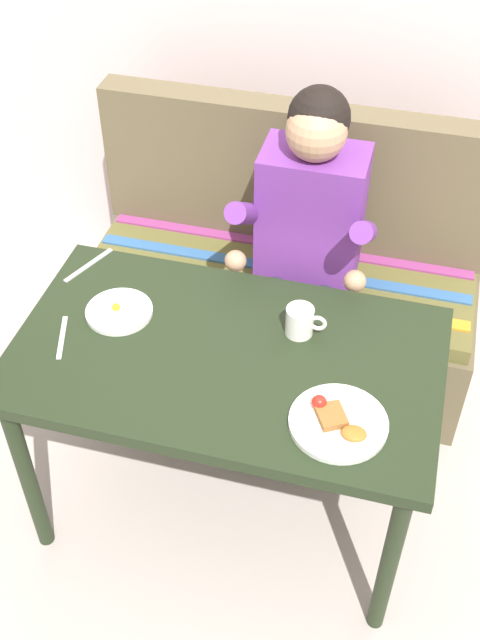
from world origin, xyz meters
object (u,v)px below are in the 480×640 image
Objects in this scene: coffee_mug at (301,321)px; knife at (89,265)px; plate_breakfast at (338,422)px; person at (307,233)px; fork at (62,337)px; couch at (282,288)px; table at (226,373)px; plate_eggs at (119,311)px.

coffee_mug is 0.71m from knife.
plate_breakfast is 2.15× the size of coffee_mug.
person reaches higher than fork.
couch is 0.46m from person.
knife is at bearing 153.70° from table.
plate_breakfast reaches higher than knife.
fork is at bearing -119.35° from couch.
plate_breakfast is 1.50× the size of fork.
couch is at bearing 63.27° from plate_eggs.
couch is 0.79m from coffee_mug.
fork is (-0.12, -0.14, -0.01)m from plate_eggs.
couch is 1.03m from fork.
plate_eggs is at bearing -173.81° from coffee_mug.
person is at bearing 107.06° from plate_breakfast.
plate_breakfast is at bearing -69.93° from couch.
table is 0.37m from plate_eggs.
table is 0.83m from couch.
coffee_mug is (0.18, -0.63, 0.45)m from couch.
couch reaches higher than fork.
person is at bearing -58.22° from couch.
fork is at bearing -57.45° from knife.
plate_breakfast is 0.82m from fork.
coffee_mug is 0.59× the size of knife.
plate_eggs is 0.99× the size of knife.
plate_eggs is (-0.69, 0.25, -0.00)m from plate_breakfast.
coffee_mug is at bearing -80.94° from person.
fork is at bearing 172.30° from plate_breakfast.
person is 0.80m from plate_breakfast.
couch is at bearing 110.07° from plate_breakfast.
person is 0.87m from fork.
fork is (-0.81, 0.11, -0.01)m from plate_breakfast.
knife is at bearing -152.18° from person.
table is 0.48m from fork.
fork is at bearing -130.48° from plate_eggs.
knife is (-0.06, 0.32, 0.00)m from fork.
person reaches higher than couch.
couch is at bearing 42.61° from fork.
coffee_mug is 0.68m from fork.
knife is at bearing 81.81° from fork.
plate_eggs is 1.67× the size of coffee_mug.
couch is 0.83m from knife.
couch is 7.20× the size of knife.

